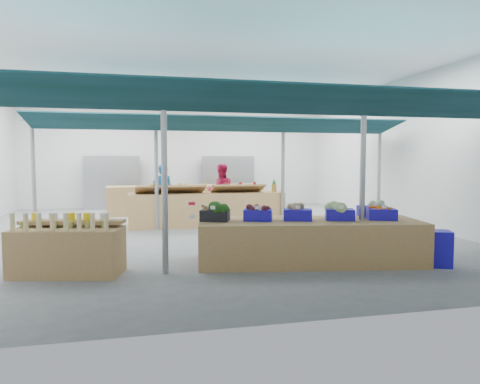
{
  "coord_description": "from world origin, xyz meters",
  "views": [
    {
      "loc": [
        -1.32,
        -10.98,
        1.83
      ],
      "look_at": [
        0.79,
        -1.6,
        1.13
      ],
      "focal_mm": 32.0,
      "sensor_mm": 36.0,
      "label": 1
    }
  ],
  "objects_px": {
    "bottle_shelf": "(69,249)",
    "vendor_right": "(221,192)",
    "veg_counter": "(309,241)",
    "fruit_counter": "(207,209)",
    "crate_stack": "(434,248)",
    "vendor_left": "(163,193)"
  },
  "relations": [
    {
      "from": "vendor_right",
      "to": "bottle_shelf",
      "type": "bearing_deg",
      "value": 57.87
    },
    {
      "from": "bottle_shelf",
      "to": "crate_stack",
      "type": "xyz_separation_m",
      "value": [
        6.12,
        -0.85,
        -0.1
      ]
    },
    {
      "from": "bottle_shelf",
      "to": "vendor_right",
      "type": "xyz_separation_m",
      "value": [
        3.55,
        5.85,
        0.45
      ]
    },
    {
      "from": "bottle_shelf",
      "to": "veg_counter",
      "type": "distance_m",
      "value": 4.11
    },
    {
      "from": "vendor_right",
      "to": "vendor_left",
      "type": "bearing_deg",
      "value": -0.9
    },
    {
      "from": "crate_stack",
      "to": "vendor_left",
      "type": "bearing_deg",
      "value": 123.1
    },
    {
      "from": "crate_stack",
      "to": "fruit_counter",
      "type": "bearing_deg",
      "value": 119.5
    },
    {
      "from": "fruit_counter",
      "to": "crate_stack",
      "type": "relative_size",
      "value": 6.92
    },
    {
      "from": "bottle_shelf",
      "to": "vendor_left",
      "type": "relative_size",
      "value": 1.05
    },
    {
      "from": "veg_counter",
      "to": "vendor_right",
      "type": "xyz_separation_m",
      "value": [
        -0.56,
        5.94,
        0.49
      ]
    },
    {
      "from": "fruit_counter",
      "to": "vendor_left",
      "type": "bearing_deg",
      "value": 136.59
    },
    {
      "from": "veg_counter",
      "to": "fruit_counter",
      "type": "height_order",
      "value": "fruit_counter"
    },
    {
      "from": "vendor_right",
      "to": "veg_counter",
      "type": "bearing_deg",
      "value": 94.52
    },
    {
      "from": "fruit_counter",
      "to": "crate_stack",
      "type": "xyz_separation_m",
      "value": [
        3.17,
        -5.61,
        -0.15
      ]
    },
    {
      "from": "vendor_left",
      "to": "vendor_right",
      "type": "relative_size",
      "value": 1.0
    },
    {
      "from": "bottle_shelf",
      "to": "crate_stack",
      "type": "height_order",
      "value": "bottle_shelf"
    },
    {
      "from": "veg_counter",
      "to": "vendor_left",
      "type": "bearing_deg",
      "value": 121.41
    },
    {
      "from": "veg_counter",
      "to": "vendor_left",
      "type": "relative_size",
      "value": 2.27
    },
    {
      "from": "crate_stack",
      "to": "bottle_shelf",
      "type": "bearing_deg",
      "value": 172.08
    },
    {
      "from": "fruit_counter",
      "to": "vendor_right",
      "type": "xyz_separation_m",
      "value": [
        0.6,
        1.1,
        0.4
      ]
    },
    {
      "from": "bottle_shelf",
      "to": "fruit_counter",
      "type": "distance_m",
      "value": 5.6
    },
    {
      "from": "crate_stack",
      "to": "vendor_right",
      "type": "bearing_deg",
      "value": 110.98
    }
  ]
}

